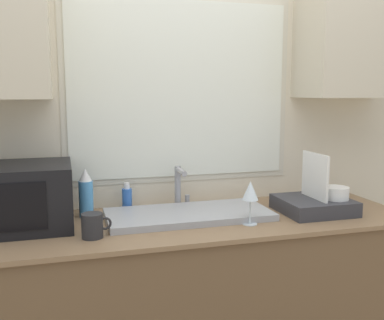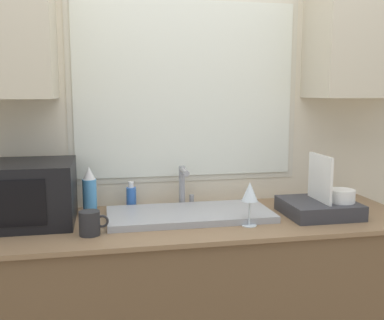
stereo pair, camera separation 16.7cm
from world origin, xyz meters
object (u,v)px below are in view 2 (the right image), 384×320
soap_bottle (131,197)px  mug_near_sink (90,223)px  wine_glass (250,193)px  dish_rack (321,205)px  microwave (28,193)px  spray_bottle (90,192)px  faucet (184,184)px

soap_bottle → mug_near_sink: size_ratio=1.14×
soap_bottle → wine_glass: 0.63m
dish_rack → wine_glass: 0.41m
microwave → spray_bottle: microwave is taller
dish_rack → soap_bottle: (-0.88, 0.30, 0.01)m
dish_rack → spray_bottle: bearing=168.0°
microwave → soap_bottle: bearing=19.4°
microwave → dish_rack: size_ratio=1.22×
dish_rack → mug_near_sink: 1.07m
spray_bottle → mug_near_sink: spray_bottle is taller
wine_glass → mug_near_sink: bearing=179.7°
dish_rack → spray_bottle: 1.10m
dish_rack → wine_glass: (-0.39, -0.10, 0.09)m
spray_bottle → dish_rack: bearing=-12.0°
faucet → spray_bottle: (-0.46, -0.04, -0.01)m
mug_near_sink → faucet: bearing=38.5°
soap_bottle → mug_near_sink: bearing=-116.1°
microwave → mug_near_sink: bearing=-39.9°
spray_bottle → mug_near_sink: bearing=-88.5°
soap_bottle → mug_near_sink: soap_bottle is taller
soap_bottle → spray_bottle: bearing=-160.8°
microwave → spray_bottle: 0.28m
microwave → wine_glass: (0.95, -0.23, 0.01)m
microwave → wine_glass: microwave is taller
spray_bottle → wine_glass: bearing=-25.3°
microwave → wine_glass: 0.98m
microwave → soap_bottle: size_ratio=2.91×
spray_bottle → soap_bottle: size_ratio=1.67×
soap_bottle → mug_near_sink: 0.44m
faucet → spray_bottle: size_ratio=0.91×
dish_rack → microwave: bearing=174.3°
dish_rack → soap_bottle: 0.92m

